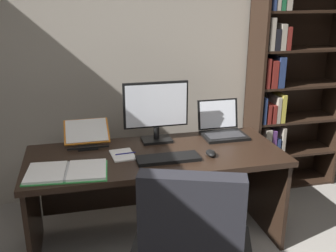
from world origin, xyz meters
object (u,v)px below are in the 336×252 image
object	(u,v)px
monitor	(156,112)
open_binder	(67,172)
notepad	(123,155)
pen	(125,153)
bookshelf	(286,86)
desk	(154,173)
computer_mouse	(211,153)
keyboard	(168,158)
laptop	(222,128)
reading_stand_with_book	(87,133)

from	to	relation	value
monitor	open_binder	xyz separation A→B (m)	(-0.66, -0.43, -0.22)
notepad	pen	bearing A→B (deg)	0.00
bookshelf	monitor	xyz separation A→B (m)	(-1.31, -0.43, -0.03)
monitor	notepad	bearing A→B (deg)	-141.48
desk	monitor	distance (m)	0.45
computer_mouse	notepad	xyz separation A→B (m)	(-0.59, 0.15, -0.02)
open_binder	desk	bearing A→B (deg)	28.89
keyboard	pen	bearing A→B (deg)	150.73
desk	computer_mouse	size ratio (longest dim) A/B	17.07
desk	computer_mouse	bearing A→B (deg)	-31.01
desk	computer_mouse	xyz separation A→B (m)	(0.35, -0.21, 0.21)
computer_mouse	notepad	size ratio (longest dim) A/B	0.50
desk	monitor	world-z (taller)	monitor
bookshelf	laptop	size ratio (longest dim) A/B	5.87
computer_mouse	keyboard	bearing A→B (deg)	180.00
monitor	bookshelf	bearing A→B (deg)	18.32
monitor	keyboard	size ratio (longest dim) A/B	1.15
notepad	keyboard	bearing A→B (deg)	-27.52
pen	keyboard	bearing A→B (deg)	-29.27
laptop	notepad	world-z (taller)	laptop
monitor	reading_stand_with_book	size ratio (longest dim) A/B	1.48
keyboard	reading_stand_with_book	xyz separation A→B (m)	(-0.51, 0.44, 0.07)
monitor	keyboard	world-z (taller)	monitor
keyboard	pen	world-z (taller)	keyboard
bookshelf	desk	bearing A→B (deg)	-156.38
bookshelf	pen	xyz separation A→B (m)	(-1.57, -0.66, -0.25)
computer_mouse	bookshelf	bearing A→B (deg)	38.77
keyboard	notepad	distance (m)	0.32
desk	pen	bearing A→B (deg)	-162.97
open_binder	pen	distance (m)	0.44
bookshelf	monitor	bearing A→B (deg)	-161.68
bookshelf	monitor	size ratio (longest dim) A/B	4.04
reading_stand_with_book	pen	xyz separation A→B (m)	(0.24, -0.30, -0.06)
desk	open_binder	distance (m)	0.69
bookshelf	keyboard	bearing A→B (deg)	-148.25
reading_stand_with_book	bookshelf	bearing A→B (deg)	11.31
pen	laptop	bearing A→B (deg)	16.38
bookshelf	computer_mouse	world-z (taller)	bookshelf
keyboard	reading_stand_with_book	bearing A→B (deg)	138.86
computer_mouse	pen	xyz separation A→B (m)	(-0.57, 0.15, -0.01)
reading_stand_with_book	open_binder	bearing A→B (deg)	-106.45
notepad	pen	size ratio (longest dim) A/B	1.50
reading_stand_with_book	open_binder	distance (m)	0.52
laptop	pen	distance (m)	0.83
monitor	pen	bearing A→B (deg)	-139.43
monitor	laptop	distance (m)	0.56
laptop	pen	bearing A→B (deg)	-163.62
computer_mouse	notepad	bearing A→B (deg)	165.75
keyboard	monitor	bearing A→B (deg)	90.00
computer_mouse	notepad	world-z (taller)	computer_mouse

